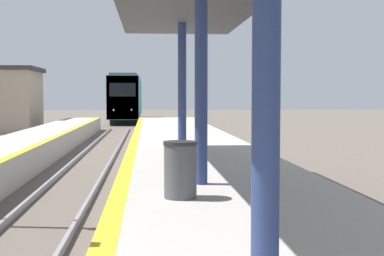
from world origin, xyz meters
The scene contains 2 objects.
train centered at (0.00, 55.14, 2.37)m, with size 2.81×21.31×4.66m.
trash_bin centered at (2.68, 6.69, 1.41)m, with size 0.56×0.56×0.93m.
Camera 1 is at (2.15, -1.98, 2.61)m, focal length 50.00 mm.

